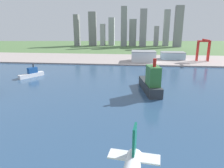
# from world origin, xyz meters

# --- Properties ---
(ground_plane) EXTENTS (2400.00, 2400.00, 0.00)m
(ground_plane) POSITION_xyz_m (0.00, 300.00, 0.00)
(ground_plane) COLOR #527443
(water_bay) EXTENTS (840.00, 360.00, 0.15)m
(water_bay) POSITION_xyz_m (0.00, 240.00, 0.07)
(water_bay) COLOR #2D4C70
(water_bay) RESTS_ON ground
(industrial_pier) EXTENTS (840.00, 140.00, 2.50)m
(industrial_pier) POSITION_xyz_m (0.00, 490.00, 1.25)
(industrial_pier) COLOR #A69994
(industrial_pier) RESTS_ON ground
(ferry_boat) EXTENTS (25.39, 35.05, 18.22)m
(ferry_boat) POSITION_xyz_m (-119.82, 316.91, 5.10)
(ferry_boat) COLOR white
(ferry_boat) RESTS_ON water_bay
(container_barge) EXTENTS (23.46, 61.03, 38.81)m
(container_barge) POSITION_xyz_m (43.87, 265.68, 11.15)
(container_barge) COLOR #2D3338
(container_barge) RESTS_ON water_bay
(port_crane_red) EXTENTS (23.70, 38.80, 43.30)m
(port_crane_red) POSITION_xyz_m (159.56, 474.33, 33.18)
(port_crane_red) COLOR red
(port_crane_red) RESTS_ON industrial_pier
(warehouse_main) EXTENTS (47.44, 38.41, 20.21)m
(warehouse_main) POSITION_xyz_m (42.06, 461.30, 12.63)
(warehouse_main) COLOR white
(warehouse_main) RESTS_ON industrial_pier
(warehouse_annex) EXTENTS (48.86, 29.53, 15.22)m
(warehouse_annex) POSITION_xyz_m (104.42, 493.75, 10.13)
(warehouse_annex) COLOR #99BCD1
(warehouse_annex) RESTS_ON industrial_pier
(distant_skyline) EXTENTS (376.90, 59.82, 136.33)m
(distant_skyline) POSITION_xyz_m (9.78, 809.84, 58.07)
(distant_skyline) COLOR gray
(distant_skyline) RESTS_ON ground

